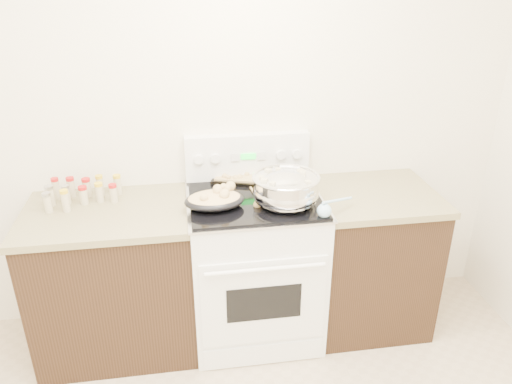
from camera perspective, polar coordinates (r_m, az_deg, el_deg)
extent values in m
cube|color=white|center=(3.01, -7.87, 8.85)|extent=(4.00, 0.05, 2.70)
cube|color=black|center=(3.12, -15.65, -9.89)|extent=(0.90, 0.64, 0.88)
cube|color=brown|center=(2.89, -16.69, -2.37)|extent=(0.93, 0.67, 0.04)
cube|color=black|center=(3.28, 12.63, -7.61)|extent=(0.70, 0.64, 0.88)
cube|color=brown|center=(3.07, 13.43, -0.34)|extent=(0.73, 0.67, 0.04)
cube|color=white|center=(3.09, -0.14, -8.71)|extent=(0.76, 0.66, 0.92)
cube|color=white|center=(2.83, 0.91, -12.53)|extent=(0.70, 0.01, 0.55)
cube|color=black|center=(2.82, 0.93, -12.62)|extent=(0.42, 0.01, 0.22)
cylinder|color=white|center=(2.65, 1.09, -8.84)|extent=(0.65, 0.02, 0.02)
cube|color=white|center=(3.07, 0.85, -18.06)|extent=(0.70, 0.01, 0.14)
cube|color=silver|center=(2.86, -0.15, -0.92)|extent=(0.78, 0.68, 0.01)
cube|color=black|center=(2.86, -0.15, -0.71)|extent=(0.74, 0.64, 0.01)
cube|color=white|center=(3.07, -0.99, 4.12)|extent=(0.76, 0.07, 0.28)
cylinder|color=white|center=(2.99, -6.57, 3.71)|extent=(0.06, 0.02, 0.06)
cylinder|color=white|center=(3.00, -4.66, 3.83)|extent=(0.06, 0.02, 0.06)
cylinder|color=white|center=(3.05, 2.86, 4.26)|extent=(0.06, 0.02, 0.06)
cylinder|color=white|center=(3.07, 4.70, 4.35)|extent=(0.06, 0.02, 0.06)
cube|color=#19E533|center=(3.02, -0.88, 4.08)|extent=(0.09, 0.00, 0.04)
cube|color=silver|center=(3.01, -2.39, 3.99)|extent=(0.05, 0.00, 0.05)
cube|color=silver|center=(3.03, 0.62, 4.16)|extent=(0.05, 0.00, 0.05)
ellipsoid|color=silver|center=(2.75, 3.42, 0.03)|extent=(0.41, 0.41, 0.22)
cylinder|color=silver|center=(2.78, 3.39, -1.22)|extent=(0.20, 0.20, 0.01)
torus|color=silver|center=(2.72, 3.47, 1.71)|extent=(0.37, 0.37, 0.02)
cylinder|color=silver|center=(2.74, 3.43, 0.48)|extent=(0.35, 0.35, 0.12)
cylinder|color=brown|center=(2.72, 3.46, 1.48)|extent=(0.33, 0.33, 0.00)
cube|color=beige|center=(2.64, 1.92, 0.87)|extent=(0.04, 0.04, 0.03)
cube|color=beige|center=(2.73, 5.37, 1.62)|extent=(0.02, 0.02, 0.02)
cube|color=beige|center=(2.82, 2.53, 2.50)|extent=(0.04, 0.04, 0.03)
cube|color=beige|center=(2.68, 0.93, 1.23)|extent=(0.04, 0.04, 0.03)
cube|color=beige|center=(2.81, 1.40, 2.39)|extent=(0.04, 0.04, 0.03)
cube|color=beige|center=(2.71, 0.62, 1.58)|extent=(0.03, 0.03, 0.03)
cube|color=beige|center=(2.75, 3.12, 1.91)|extent=(0.04, 0.04, 0.03)
cube|color=beige|center=(2.78, 5.34, 2.08)|extent=(0.04, 0.04, 0.03)
cube|color=beige|center=(2.71, 4.81, 1.48)|extent=(0.04, 0.04, 0.03)
cube|color=beige|center=(2.81, 5.12, 2.34)|extent=(0.04, 0.04, 0.03)
cube|color=beige|center=(2.70, 2.84, 1.39)|extent=(0.03, 0.03, 0.02)
cube|color=beige|center=(2.67, 4.40, 1.08)|extent=(0.05, 0.05, 0.03)
cube|color=beige|center=(2.67, 5.95, 1.06)|extent=(0.03, 0.03, 0.02)
ellipsoid|color=black|center=(2.73, -4.79, -0.98)|extent=(0.34, 0.25, 0.08)
ellipsoid|color=#D9B474|center=(2.73, -4.80, -0.75)|extent=(0.31, 0.22, 0.06)
sphere|color=#D9B474|center=(2.67, -5.96, -0.67)|extent=(0.05, 0.05, 0.05)
sphere|color=#D9B474|center=(2.76, -3.28, 0.44)|extent=(0.04, 0.04, 0.04)
sphere|color=#D9B474|center=(2.79, -2.93, 0.70)|extent=(0.06, 0.06, 0.06)
sphere|color=#D9B474|center=(2.78, -3.73, 0.52)|extent=(0.05, 0.05, 0.05)
sphere|color=#D9B474|center=(2.76, -4.41, 0.35)|extent=(0.05, 0.05, 0.05)
sphere|color=#D9B474|center=(2.71, -3.58, -0.18)|extent=(0.05, 0.05, 0.05)
sphere|color=#D9B474|center=(2.73, -4.38, 0.17)|extent=(0.05, 0.05, 0.05)
sphere|color=#D9B474|center=(2.69, -3.67, -0.35)|extent=(0.05, 0.05, 0.05)
cube|color=black|center=(3.10, -1.14, 1.77)|extent=(0.45, 0.38, 0.02)
cube|color=#D9B474|center=(3.10, -1.14, 1.97)|extent=(0.41, 0.33, 0.02)
sphere|color=#D9B474|center=(3.03, -2.34, 1.63)|extent=(0.04, 0.04, 0.04)
sphere|color=#D9B474|center=(3.04, 1.24, 1.75)|extent=(0.04, 0.04, 0.04)
sphere|color=#D9B474|center=(3.05, 0.74, 1.93)|extent=(0.04, 0.04, 0.04)
sphere|color=#D9B474|center=(3.07, 0.30, 2.12)|extent=(0.04, 0.04, 0.04)
sphere|color=#D9B474|center=(3.08, 0.97, 2.13)|extent=(0.04, 0.04, 0.04)
sphere|color=#D9B474|center=(3.04, -1.87, 1.74)|extent=(0.04, 0.04, 0.04)
sphere|color=#D9B474|center=(3.05, -3.60, 1.84)|extent=(0.03, 0.03, 0.03)
sphere|color=#D9B474|center=(3.17, 0.10, 2.77)|extent=(0.04, 0.04, 0.04)
sphere|color=#D9B474|center=(3.03, -3.20, 1.69)|extent=(0.03, 0.03, 0.03)
sphere|color=#D9B474|center=(3.07, -1.06, 2.06)|extent=(0.03, 0.03, 0.03)
cylinder|color=tan|center=(2.84, 0.04, -0.52)|extent=(0.04, 0.26, 0.01)
sphere|color=tan|center=(2.74, 0.14, -1.44)|extent=(0.04, 0.04, 0.04)
sphere|color=#9CC8E9|center=(2.66, 7.80, -2.13)|extent=(0.08, 0.08, 0.08)
cylinder|color=#9CC8E9|center=(2.73, 9.30, -0.94)|extent=(0.22, 0.16, 0.07)
cylinder|color=#BFB28C|center=(3.09, -21.85, 0.24)|extent=(0.04, 0.04, 0.11)
cylinder|color=#B21414|center=(3.07, -22.04, 1.33)|extent=(0.04, 0.04, 0.02)
cylinder|color=#BFB28C|center=(3.08, -20.35, 0.36)|extent=(0.04, 0.04, 0.10)
cylinder|color=#B21414|center=(3.06, -20.51, 1.41)|extent=(0.05, 0.05, 0.02)
cylinder|color=#BFB28C|center=(3.06, -18.75, 0.33)|extent=(0.05, 0.05, 0.10)
cylinder|color=#B21414|center=(3.04, -18.90, 1.32)|extent=(0.05, 0.05, 0.02)
cylinder|color=#BFB28C|center=(3.05, -17.37, 0.57)|extent=(0.04, 0.04, 0.11)
cylinder|color=gold|center=(3.02, -17.53, 1.66)|extent=(0.04, 0.04, 0.02)
cylinder|color=#BFB28C|center=(3.03, -15.51, 0.66)|extent=(0.04, 0.04, 0.11)
cylinder|color=gold|center=(3.01, -15.64, 1.72)|extent=(0.04, 0.04, 0.02)
cylinder|color=#BFB28C|center=(3.02, -22.43, -0.55)|extent=(0.05, 0.05, 0.10)
cylinder|color=#B2B2B7|center=(2.99, -22.62, 0.50)|extent=(0.05, 0.05, 0.02)
cylinder|color=#BFB28C|center=(3.01, -20.81, -0.44)|extent=(0.04, 0.04, 0.10)
cylinder|color=#B2B2B7|center=(2.98, -20.98, 0.54)|extent=(0.04, 0.04, 0.02)
cylinder|color=#BFB28C|center=(2.98, -19.10, -0.49)|extent=(0.05, 0.05, 0.09)
cylinder|color=#B21414|center=(2.96, -19.24, 0.45)|extent=(0.05, 0.05, 0.02)
cylinder|color=#BFB28C|center=(2.97, -17.44, -0.20)|extent=(0.04, 0.04, 0.10)
cylinder|color=gold|center=(2.95, -17.58, 0.83)|extent=(0.05, 0.05, 0.02)
cylinder|color=#BFB28C|center=(2.95, -15.96, -0.28)|extent=(0.04, 0.04, 0.09)
cylinder|color=#B21414|center=(2.93, -16.09, 0.69)|extent=(0.05, 0.05, 0.02)
cylinder|color=#BFB28C|center=(2.95, -22.68, -1.27)|extent=(0.04, 0.04, 0.10)
cylinder|color=#B2B2B7|center=(2.92, -22.87, -0.25)|extent=(0.05, 0.05, 0.02)
cylinder|color=#BFB28C|center=(2.92, -20.93, -1.10)|extent=(0.04, 0.04, 0.11)
cylinder|color=gold|center=(2.89, -21.12, 0.05)|extent=(0.04, 0.04, 0.02)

